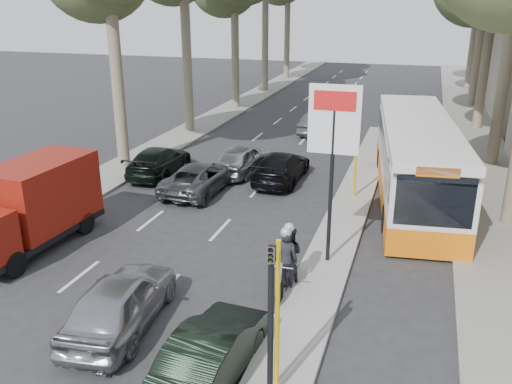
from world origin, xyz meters
TOP-DOWN VIEW (x-y plane):
  - ground at (0.00, 0.00)m, footprint 120.00×120.00m
  - sidewalk_right at (8.60, 25.00)m, footprint 3.20×70.00m
  - median_left at (-8.00, 28.00)m, footprint 2.40×64.00m
  - traffic_island at (3.25, 11.00)m, footprint 1.50×26.00m
  - billboard at (3.25, 5.00)m, footprint 1.50×12.10m
  - traffic_light_island at (3.25, -1.50)m, footprint 0.16×0.41m
  - silver_hatchback at (-1.10, 0.08)m, footprint 2.18×4.45m
  - dark_hatchback at (1.80, -1.00)m, footprint 1.58×3.96m
  - queue_car_a at (-3.21, 10.03)m, footprint 2.16×4.53m
  - queue_car_b at (-0.24, 12.47)m, footprint 1.90×4.59m
  - queue_car_c at (-2.30, 13.07)m, footprint 2.04×4.22m
  - queue_car_d at (-0.45, 21.81)m, footprint 1.80×3.90m
  - queue_car_e at (-5.96, 11.69)m, footprint 2.15×4.65m
  - red_truck at (-6.29, 3.41)m, footprint 2.26×5.38m
  - city_bus at (5.53, 12.15)m, footprint 4.10×12.50m
  - motorcycle at (2.39, 3.25)m, footprint 0.86×2.34m

SIDE VIEW (x-z plane):
  - ground at x=0.00m, z-range 0.00..0.00m
  - sidewalk_right at x=8.60m, z-range 0.00..0.12m
  - median_left at x=-8.00m, z-range 0.00..0.12m
  - traffic_island at x=3.25m, z-range 0.00..0.16m
  - queue_car_d at x=-0.45m, z-range 0.00..1.24m
  - queue_car_a at x=-3.21m, z-range 0.00..1.25m
  - dark_hatchback at x=1.80m, z-range 0.00..1.28m
  - queue_car_e at x=-5.96m, z-range 0.00..1.32m
  - queue_car_b at x=-0.24m, z-range 0.00..1.33m
  - queue_car_c at x=-2.30m, z-range 0.00..1.39m
  - silver_hatchback at x=-1.10m, z-range 0.00..1.46m
  - motorcycle at x=2.39m, z-range -0.09..1.90m
  - red_truck at x=-6.29m, z-range 0.08..2.90m
  - city_bus at x=5.53m, z-range 0.09..3.32m
  - traffic_light_island at x=3.25m, z-range 0.69..4.29m
  - billboard at x=3.25m, z-range 0.90..6.50m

